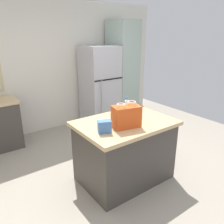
{
  "coord_description": "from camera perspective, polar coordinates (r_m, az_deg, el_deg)",
  "views": [
    {
      "loc": [
        -1.8,
        -2.21,
        2.0
      ],
      "look_at": [
        0.0,
        0.27,
        0.93
      ],
      "focal_mm": 36.59,
      "sensor_mm": 36.0,
      "label": 1
    }
  ],
  "objects": [
    {
      "name": "small_box",
      "position": [
        2.69,
        -1.89,
        -3.67
      ],
      "size": [
        0.18,
        0.15,
        0.15
      ],
      "primitive_type": "cube",
      "rotation": [
        0.0,
        0.0,
        -0.41
      ],
      "color": "#4775B7",
      "rests_on": "kitchen_island"
    },
    {
      "name": "back_wall",
      "position": [
        4.99,
        -15.02,
        10.75
      ],
      "size": [
        5.22,
        0.13,
        2.63
      ],
      "color": "silver",
      "rests_on": "ground"
    },
    {
      "name": "tall_cabinet",
      "position": [
        5.42,
        2.59,
        10.04
      ],
      "size": [
        0.52,
        0.67,
        2.26
      ],
      "color": "#9EB2A8",
      "rests_on": "ground"
    },
    {
      "name": "kitchen_island",
      "position": [
        3.23,
        3.17,
        -9.56
      ],
      "size": [
        1.28,
        0.91,
        0.88
      ],
      "color": "#423D38",
      "rests_on": "ground"
    },
    {
      "name": "bottle",
      "position": [
        3.34,
        3.71,
        1.53
      ],
      "size": [
        0.07,
        0.07,
        0.24
      ],
      "color": "white",
      "rests_on": "kitchen_island"
    },
    {
      "name": "refrigerator",
      "position": [
        5.11,
        -3.08,
        6.46
      ],
      "size": [
        0.72,
        0.74,
        1.74
      ],
      "color": "#B7B7BC",
      "rests_on": "ground"
    },
    {
      "name": "shopping_bag",
      "position": [
        2.84,
        3.57,
        -1.1
      ],
      "size": [
        0.37,
        0.27,
        0.32
      ],
      "color": "#DB511E",
      "rests_on": "kitchen_island"
    },
    {
      "name": "ground",
      "position": [
        3.48,
        2.69,
        -15.76
      ],
      "size": [
        6.26,
        6.26,
        0.0
      ],
      "primitive_type": "plane",
      "color": "#9E9384"
    }
  ]
}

